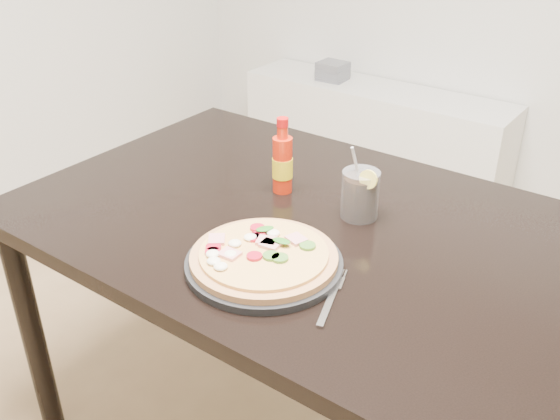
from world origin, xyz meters
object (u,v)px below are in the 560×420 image
Objects in this scene: dining_table at (309,250)px; hot_sauce_bottle at (282,163)px; plate at (264,263)px; media_console at (373,134)px; pizza at (263,255)px; fork at (332,295)px; cola_cup at (360,195)px.

hot_sauce_bottle reaches higher than dining_table.
media_console is (-0.74, 1.89, -0.51)m from plate.
pizza is (-0.00, -0.00, 0.02)m from plate.
media_console is at bearing 112.93° from dining_table.
media_console is at bearing 109.64° from hot_sauce_bottle.
hot_sauce_bottle is at bearing 119.57° from fork.
plate is at bearing -99.61° from cola_cup.
pizza is at bearing -60.83° from hot_sauce_bottle.
hot_sauce_bottle is 0.14× the size of media_console.
cola_cup reaches higher than media_console.
media_console is at bearing 111.25° from pizza.
pizza is 0.31m from cola_cup.
pizza is (0.03, -0.22, 0.11)m from dining_table.
pizza is 1.65× the size of fork.
dining_table is at bearing 97.23° from pizza.
hot_sauce_bottle is at bearing 149.45° from dining_table.
pizza is at bearing 161.10° from fork.
pizza is 1.55× the size of hot_sauce_bottle.
media_console is at bearing 96.95° from fork.
dining_table is at bearing 113.36° from fork.
pizza is at bearing -100.15° from cola_cup.
hot_sauce_bottle is 0.46m from fork.
dining_table is at bearing -30.55° from hot_sauce_bottle.
media_console is at bearing 111.34° from plate.
pizza reaches higher than media_console.
cola_cup is at bearing -63.60° from media_console.
pizza is 1.71× the size of cola_cup.
media_console is (-0.91, 1.89, -0.50)m from fork.
dining_table is 0.18m from cola_cup.
dining_table reaches higher than media_console.
plate is at bearing -81.96° from dining_table.
cola_cup is at bearing 92.31° from fork.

